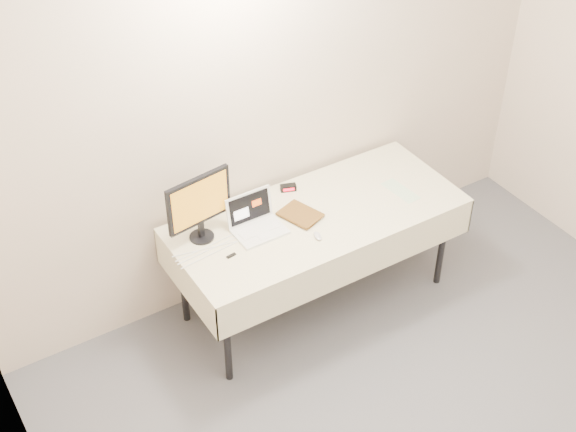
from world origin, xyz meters
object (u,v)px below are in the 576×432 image
table (317,222)px  monitor (199,203)px  book (291,208)px  laptop (255,221)px

table → monitor: 0.80m
monitor → book: size_ratio=1.77×
book → laptop: bearing=141.2°
table → laptop: size_ratio=6.02×
monitor → book: 0.57m
laptop → monitor: bearing=163.4°
laptop → book: book is taller
table → book: book is taller
laptop → monitor: 0.39m
laptop → table: bearing=-12.1°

